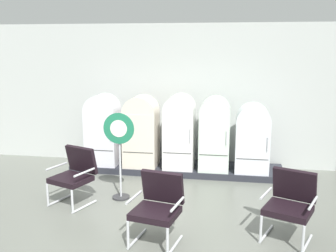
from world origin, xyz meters
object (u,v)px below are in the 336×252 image
at_px(refrigerator_1, 141,129).
at_px(refrigerator_2, 179,129).
at_px(armchair_center, 158,204).
at_px(refrigerator_0, 103,128).
at_px(sign_stand, 120,153).
at_px(refrigerator_3, 215,131).
at_px(refrigerator_4, 252,136).
at_px(armchair_left, 75,173).
at_px(armchair_right, 290,202).

distance_m(refrigerator_1, refrigerator_2, 0.84).
height_order(refrigerator_2, armchair_center, refrigerator_2).
height_order(refrigerator_1, armchair_center, refrigerator_1).
distance_m(refrigerator_0, sign_stand, 1.77).
xyz_separation_m(refrigerator_3, refrigerator_4, (0.78, -0.01, -0.07)).
distance_m(refrigerator_3, armchair_center, 3.07).
height_order(refrigerator_2, sign_stand, refrigerator_2).
distance_m(armchair_left, armchair_center, 2.02).
relative_size(armchair_left, sign_stand, 0.62).
distance_m(refrigerator_3, armchair_right, 2.88).
relative_size(refrigerator_1, refrigerator_2, 0.97).
bearing_deg(refrigerator_0, sign_stand, -61.71).
distance_m(refrigerator_0, refrigerator_4, 3.24).
height_order(armchair_left, sign_stand, sign_stand).
distance_m(refrigerator_3, armchair_left, 3.03).
xyz_separation_m(armchair_left, sign_stand, (0.73, 0.31, 0.31)).
bearing_deg(armchair_right, refrigerator_1, 137.10).
bearing_deg(armchair_left, armchair_right, -11.27).
xyz_separation_m(refrigerator_1, sign_stand, (-0.03, -1.58, -0.09)).
relative_size(refrigerator_1, sign_stand, 0.97).
distance_m(refrigerator_0, refrigerator_2, 1.70).
xyz_separation_m(refrigerator_0, refrigerator_1, (0.86, 0.02, -0.01)).
bearing_deg(refrigerator_0, armchair_left, -86.81).
bearing_deg(refrigerator_0, refrigerator_1, 1.37).
bearing_deg(sign_stand, armchair_center, -55.62).
bearing_deg(refrigerator_0, armchair_right, -35.15).
xyz_separation_m(refrigerator_0, refrigerator_4, (3.24, 0.00, -0.07)).
distance_m(refrigerator_2, refrigerator_3, 0.75).
xyz_separation_m(refrigerator_0, refrigerator_2, (1.70, 0.04, 0.02)).
bearing_deg(refrigerator_2, refrigerator_4, -1.32).
distance_m(refrigerator_0, refrigerator_1, 0.86).
xyz_separation_m(refrigerator_4, armchair_center, (-1.44, -2.96, -0.33)).
distance_m(refrigerator_0, armchair_right, 4.49).
relative_size(armchair_left, armchair_center, 1.00).
height_order(armchair_right, armchair_center, same).
relative_size(refrigerator_3, armchair_left, 1.58).
distance_m(refrigerator_1, armchair_right, 3.83).
bearing_deg(armchair_right, refrigerator_0, 144.85).
bearing_deg(refrigerator_3, armchair_right, -65.06).
xyz_separation_m(refrigerator_3, sign_stand, (-1.62, -1.57, -0.10)).
relative_size(refrigerator_0, armchair_right, 1.58).
bearing_deg(refrigerator_2, armchair_left, -130.04).
relative_size(refrigerator_2, sign_stand, 1.00).
xyz_separation_m(armchair_left, armchair_right, (3.55, -0.71, 0.00)).
relative_size(refrigerator_1, refrigerator_3, 0.99).
bearing_deg(armchair_left, refrigerator_1, 68.06).
bearing_deg(refrigerator_2, armchair_right, -53.21).
relative_size(refrigerator_0, armchair_left, 1.58).
bearing_deg(refrigerator_1, refrigerator_3, -0.43).
relative_size(armchair_right, armchair_center, 1.00).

